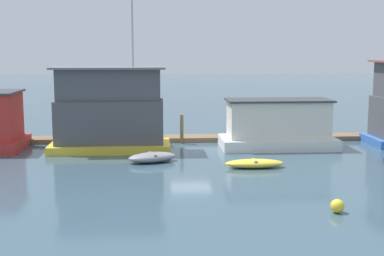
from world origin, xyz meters
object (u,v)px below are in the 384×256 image
Objects in this scene: houseboat_white at (278,126)px; dinghy_yellow at (254,163)px; houseboat_yellow at (110,112)px; mooring_post_near_left at (182,129)px; buoy_yellow at (337,206)px; dinghy_grey at (152,157)px.

houseboat_white is 2.31× the size of dinghy_yellow.
houseboat_white is at bearing 1.11° from houseboat_yellow.
mooring_post_near_left reaches higher than buoy_yellow.
houseboat_white reaches higher than mooring_post_near_left.
dinghy_grey is 5.53m from dinghy_yellow.
mooring_post_near_left is (-3.38, 7.38, 0.72)m from dinghy_yellow.
mooring_post_near_left is at bearing 71.71° from dinghy_grey.
buoy_yellow is (-0.78, -13.28, -1.12)m from houseboat_white.
houseboat_yellow is at bearing 125.89° from buoy_yellow.
mooring_post_near_left is 3.61× the size of buoy_yellow.
houseboat_yellow is at bearing -178.89° from houseboat_white.
buoy_yellow is at bearing -71.58° from mooring_post_near_left.
dinghy_grey reaches higher than buoy_yellow.
dinghy_yellow is 8.15m from mooring_post_near_left.
dinghy_yellow is at bearing 102.14° from buoy_yellow.
houseboat_yellow is at bearing 125.57° from dinghy_grey.
houseboat_white reaches higher than dinghy_grey.
buoy_yellow is at bearing -54.00° from dinghy_grey.
dinghy_grey is at bearing -54.43° from houseboat_yellow.
dinghy_yellow is 7.99m from buoy_yellow.
houseboat_yellow is 1.26× the size of houseboat_white.
dinghy_yellow is (7.78, -5.27, -2.10)m from houseboat_yellow.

